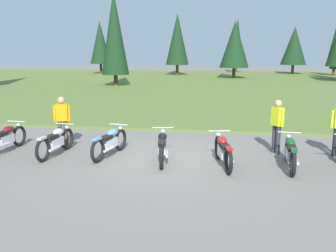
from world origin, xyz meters
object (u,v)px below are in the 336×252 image
motorcycle_british_green (290,152)px  rider_checking_bike (277,123)px  motorcycle_silver (56,141)px  rider_near_row_end (62,119)px  motorcycle_red (223,150)px  motorcycle_sky_blue (110,142)px  motorcycle_maroon (6,138)px  motorcycle_black (162,146)px

motorcycle_british_green → rider_checking_bike: 1.56m
motorcycle_silver → motorcycle_british_green: bearing=-2.1°
motorcycle_silver → rider_near_row_end: (-0.20, 0.96, 0.51)m
motorcycle_red → motorcycle_british_green: same height
motorcycle_silver → motorcycle_red: (5.02, -0.33, 0.00)m
motorcycle_red → rider_checking_bike: bearing=43.6°
motorcycle_silver → motorcycle_sky_blue: bearing=5.2°
motorcycle_sky_blue → rider_near_row_end: 2.09m
motorcycle_silver → motorcycle_maroon: bearing=175.2°
motorcycle_red → motorcycle_british_green: size_ratio=0.99×
motorcycle_black → motorcycle_british_green: same height
motorcycle_british_green → rider_checking_bike: (-0.18, 1.46, 0.51)m
motorcycle_black → motorcycle_red: (1.72, -0.21, 0.00)m
motorcycle_red → motorcycle_british_green: bearing=2.8°
motorcycle_silver → rider_checking_bike: bearing=10.3°
motorcycle_silver → motorcycle_sky_blue: 1.66m
motorcycle_sky_blue → rider_near_row_end: rider_near_row_end is taller
motorcycle_black → motorcycle_sky_blue: bearing=170.4°
rider_checking_bike → motorcycle_black: bearing=-158.2°
motorcycle_silver → rider_near_row_end: bearing=101.9°
motorcycle_red → motorcycle_british_green: 1.80m
rider_near_row_end → motorcycle_black: bearing=-17.3°
motorcycle_maroon → motorcycle_red: 6.77m
motorcycle_black → motorcycle_red: same height
motorcycle_black → rider_near_row_end: 3.70m
motorcycle_sky_blue → motorcycle_british_green: size_ratio=0.99×
motorcycle_red → motorcycle_black: bearing=173.2°
motorcycle_maroon → motorcycle_british_green: same height
motorcycle_silver → motorcycle_black: (3.30, -0.13, 0.00)m
motorcycle_sky_blue → motorcycle_black: (1.65, -0.28, 0.00)m
motorcycle_maroon → rider_near_row_end: bearing=28.1°
motorcycle_maroon → motorcycle_british_green: size_ratio=1.00×
rider_checking_bike → rider_near_row_end: bearing=-177.9°
motorcycle_maroon → rider_checking_bike: 8.46m
motorcycle_black → motorcycle_red: 1.74m
motorcycle_silver → motorcycle_black: bearing=-2.2°
rider_checking_bike → motorcycle_british_green: bearing=-83.1°
motorcycle_maroon → motorcycle_sky_blue: 3.38m
motorcycle_red → rider_near_row_end: (-5.22, 1.29, 0.51)m
motorcycle_black → motorcycle_british_green: bearing=-1.9°
motorcycle_silver → motorcycle_sky_blue: size_ratio=1.01×
motorcycle_sky_blue → motorcycle_british_green: bearing=-4.4°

